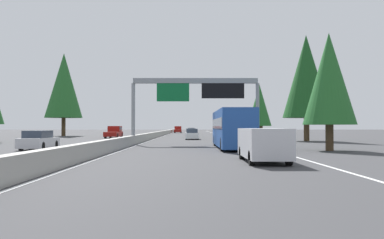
{
  "coord_description": "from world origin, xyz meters",
  "views": [
    {
      "loc": [
        -1.17,
        -5.39,
        1.79
      ],
      "look_at": [
        67.57,
        -5.62,
        3.04
      ],
      "focal_mm": 35.97,
      "sensor_mm": 36.0,
      "label": 1
    }
  ],
  "objects": [
    {
      "name": "oncoming_far",
      "position": [
        59.09,
        6.63,
        0.91
      ],
      "size": [
        5.6,
        2.0,
        1.86
      ],
      "rotation": [
        0.0,
        0.0,
        3.14
      ],
      "color": "maroon",
      "rests_on": "ground"
    },
    {
      "name": "oncoming_near",
      "position": [
        29.09,
        6.57,
        0.68
      ],
      "size": [
        4.4,
        1.8,
        1.47
      ],
      "rotation": [
        0.0,
        0.0,
        3.14
      ],
      "color": "silver",
      "rests_on": "ground"
    },
    {
      "name": "conifer_right_near",
      "position": [
        45.74,
        -19.57,
        7.93
      ],
      "size": [
        5.74,
        5.74,
        13.05
      ],
      "color": "#4C3823",
      "rests_on": "ground"
    },
    {
      "name": "conifer_right_far",
      "position": [
        86.07,
        -21.48,
        5.79
      ],
      "size": [
        4.2,
        4.2,
        9.54
      ],
      "color": "#4C3823",
      "rests_on": "ground"
    },
    {
      "name": "pickup_distant_b",
      "position": [
        106.56,
        -1.81,
        0.91
      ],
      "size": [
        5.6,
        2.0,
        1.86
      ],
      "color": "maroon",
      "rests_on": "ground"
    },
    {
      "name": "median_barrier",
      "position": [
        80.0,
        0.3,
        0.45
      ],
      "size": [
        180.0,
        0.56,
        0.9
      ],
      "primitive_type": "cube",
      "color": "#9E9B93",
      "rests_on": "ground"
    },
    {
      "name": "shoulder_stripe_right",
      "position": [
        70.0,
        -11.52,
        0.01
      ],
      "size": [
        160.0,
        0.16,
        0.01
      ],
      "primitive_type": "cube",
      "color": "silver",
      "rests_on": "ground"
    },
    {
      "name": "sedan_distant_a",
      "position": [
        60.12,
        -5.46,
        0.68
      ],
      "size": [
        4.4,
        1.8,
        1.47
      ],
      "color": "slate",
      "rests_on": "ground"
    },
    {
      "name": "ground_plane",
      "position": [
        60.0,
        0.0,
        0.0
      ],
      "size": [
        320.0,
        320.0,
        0.0
      ],
      "primitive_type": "plane",
      "color": "#38383A"
    },
    {
      "name": "conifer_right_mid",
      "position": [
        60.04,
        -16.38,
        5.18
      ],
      "size": [
        3.76,
        3.76,
        8.54
      ],
      "color": "#4C3823",
      "rests_on": "ground"
    },
    {
      "name": "sedan_near_center",
      "position": [
        51.99,
        -5.58,
        0.68
      ],
      "size": [
        4.4,
        1.8,
        1.47
      ],
      "color": "white",
      "rests_on": "ground"
    },
    {
      "name": "sedan_far_right",
      "position": [
        88.82,
        -5.55,
        0.68
      ],
      "size": [
        4.4,
        1.8,
        1.47
      ],
      "color": "#2D6B38",
      "rests_on": "ground"
    },
    {
      "name": "minivan_mid_right",
      "position": [
        18.14,
        -9.04,
        0.95
      ],
      "size": [
        5.0,
        1.95,
        1.69
      ],
      "color": "silver",
      "rests_on": "ground"
    },
    {
      "name": "shoulder_stripe_median",
      "position": [
        70.0,
        -0.25,
        0.01
      ],
      "size": [
        160.0,
        0.16,
        0.01
      ],
      "primitive_type": "cube",
      "color": "silver",
      "rests_on": "ground"
    },
    {
      "name": "conifer_right_foreground",
      "position": [
        27.16,
        -15.64,
        5.32
      ],
      "size": [
        3.85,
        3.85,
        8.76
      ],
      "color": "#4C3823",
      "rests_on": "ground"
    },
    {
      "name": "conifer_left_mid",
      "position": [
        70.87,
        18.46,
        9.49
      ],
      "size": [
        6.86,
        6.86,
        15.6
      ],
      "color": "#4C3823",
      "rests_on": "ground"
    },
    {
      "name": "sign_gantry_overhead",
      "position": [
        36.77,
        -6.03,
        5.22
      ],
      "size": [
        0.5,
        12.68,
        6.56
      ],
      "color": "gray",
      "rests_on": "ground"
    },
    {
      "name": "bus_near_right",
      "position": [
        30.55,
        -8.79,
        1.72
      ],
      "size": [
        11.5,
        2.55,
        3.1
      ],
      "color": "#1E4793",
      "rests_on": "ground"
    }
  ]
}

